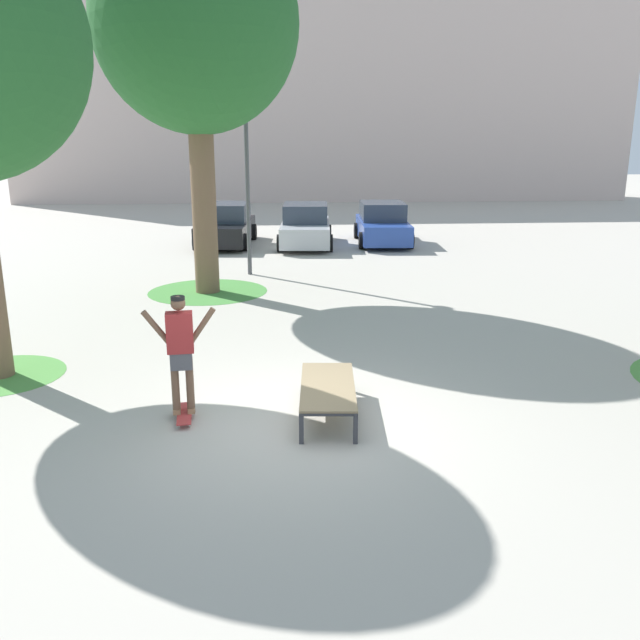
# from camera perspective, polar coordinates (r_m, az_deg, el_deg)

# --- Properties ---
(ground_plane) EXTENTS (120.00, 120.00, 0.00)m
(ground_plane) POSITION_cam_1_polar(r_m,az_deg,el_deg) (9.37, -2.61, -8.94)
(ground_plane) COLOR #B2AA9E
(building_facade) EXTENTS (36.87, 4.00, 13.58)m
(building_facade) POSITION_cam_1_polar(r_m,az_deg,el_deg) (42.62, 0.43, 19.33)
(building_facade) COLOR beige
(building_facade) RESTS_ON ground
(skate_box) EXTENTS (0.90, 1.95, 0.46)m
(skate_box) POSITION_cam_1_polar(r_m,az_deg,el_deg) (9.53, 0.66, -5.79)
(skate_box) COLOR #38383D
(skate_box) RESTS_ON ground
(skateboard) EXTENTS (0.28, 0.82, 0.09)m
(skateboard) POSITION_cam_1_polar(r_m,az_deg,el_deg) (9.72, -11.46, -7.83)
(skateboard) COLOR #B23333
(skateboard) RESTS_ON ground
(skater) EXTENTS (1.00, 0.31, 1.69)m
(skater) POSITION_cam_1_polar(r_m,az_deg,el_deg) (9.38, -11.78, -2.23)
(skater) COLOR brown
(skater) RESTS_ON skateboard
(tree_mid_back) EXTENTS (4.81, 4.81, 8.93)m
(tree_mid_back) POSITION_cam_1_polar(r_m,az_deg,el_deg) (17.21, -10.52, 23.45)
(tree_mid_back) COLOR brown
(tree_mid_back) RESTS_ON ground
(grass_patch_mid_back) EXTENTS (3.04, 3.04, 0.01)m
(grass_patch_mid_back) POSITION_cam_1_polar(r_m,az_deg,el_deg) (17.46, -9.51, 2.42)
(grass_patch_mid_back) COLOR #47893D
(grass_patch_mid_back) RESTS_ON ground
(car_black) EXTENTS (2.18, 4.33, 1.50)m
(car_black) POSITION_cam_1_polar(r_m,az_deg,el_deg) (24.91, -7.99, 7.94)
(car_black) COLOR black
(car_black) RESTS_ON ground
(car_silver) EXTENTS (2.14, 4.31, 1.50)m
(car_silver) POSITION_cam_1_polar(r_m,az_deg,el_deg) (24.47, -1.25, 7.95)
(car_silver) COLOR #B7BABF
(car_silver) RESTS_ON ground
(car_blue) EXTENTS (2.10, 4.29, 1.50)m
(car_blue) POSITION_cam_1_polar(r_m,az_deg,el_deg) (25.15, 5.33, 8.09)
(car_blue) COLOR #28479E
(car_blue) RESTS_ON ground
(light_post) EXTENTS (0.36, 0.36, 5.83)m
(light_post) POSITION_cam_1_polar(r_m,az_deg,el_deg) (19.13, -6.30, 15.20)
(light_post) COLOR #4C4C51
(light_post) RESTS_ON ground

